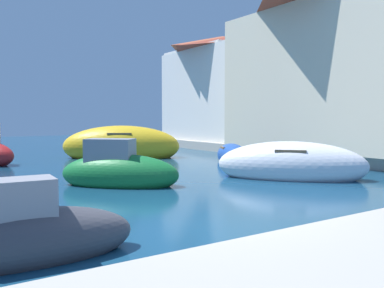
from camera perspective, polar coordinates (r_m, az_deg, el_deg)
The scene contains 10 objects.
ground at distance 7.46m, azimuth 2.02°, elevation -11.73°, with size 80.00×80.00×0.00m, color navy.
quay_promenade at distance 10.25m, azimuth 23.52°, elevation -6.35°, with size 44.00×32.00×0.50m.
moored_boat_0 at distance 20.61m, azimuth -9.69°, elevation -0.31°, with size 6.06×4.84×2.04m.
moored_boat_1 at distance 13.82m, azimuth 13.47°, elevation -2.84°, with size 4.45×4.73×1.56m.
moored_boat_5 at distance 6.27m, azimuth -22.02°, elevation -11.82°, with size 3.07×1.22×1.36m.
moored_boat_7 at distance 12.22m, azimuth -10.07°, elevation -3.77°, with size 3.48×3.35×1.63m.
moored_boat_8 at distance 18.24m, azimuth 5.57°, elevation -1.62°, with size 2.45×3.33×1.07m.
waterfront_building_main at distance 21.52m, azimuth 20.23°, elevation 10.04°, with size 7.33×10.36×7.77m.
waterfront_building_annex at distance 28.29m, azimuth 4.13°, elevation 7.79°, with size 5.67×6.73×6.92m.
waterfront_building_far at distance 27.70m, azimuth 5.08°, elevation 7.75°, with size 5.73×8.91×6.80m.
Camera 1 is at (-4.17, -5.86, 1.98)m, focal length 38.71 mm.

